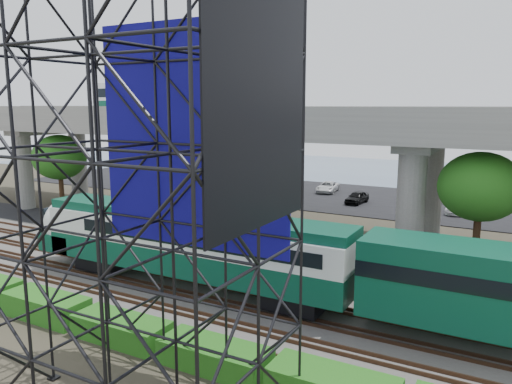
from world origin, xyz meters
The scene contains 13 objects.
ground centered at (0.00, 0.00, 0.00)m, with size 140.00×140.00×0.00m, color #474233.
ballast_bed centered at (0.00, 2.00, 0.10)m, with size 90.00×12.00×0.20m, color slate.
service_road centered at (0.00, 10.50, 0.04)m, with size 90.00×5.00×0.08m, color black.
parking_lot centered at (0.00, 34.00, 0.04)m, with size 90.00×18.00×0.08m, color black.
harbor_water centered at (0.00, 56.00, 0.01)m, with size 140.00×40.00×0.03m, color #485A76.
rail_tracks centered at (0.00, 2.00, 0.28)m, with size 90.00×9.52×0.16m.
commuter_train centered at (2.30, 2.00, 2.88)m, with size 29.30×3.06×4.30m.
overpass centered at (-1.02, 16.00, 8.21)m, with size 80.00×12.00×12.40m.
scaffold_tower centered at (5.53, -7.98, 7.47)m, with size 9.36×6.36×15.00m.
hedge_strip centered at (1.01, -4.30, 0.56)m, with size 34.60×1.80×1.20m.
trees centered at (-4.67, 16.17, 5.57)m, with size 40.94×16.94×7.69m.
suv centered at (-8.83, 9.97, 0.77)m, with size 2.28×4.94×1.37m, color black.
parked_cars centered at (0.74, 33.57, 0.71)m, with size 39.45×9.90×1.30m.
Camera 1 is at (16.40, -19.75, 10.44)m, focal length 35.00 mm.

